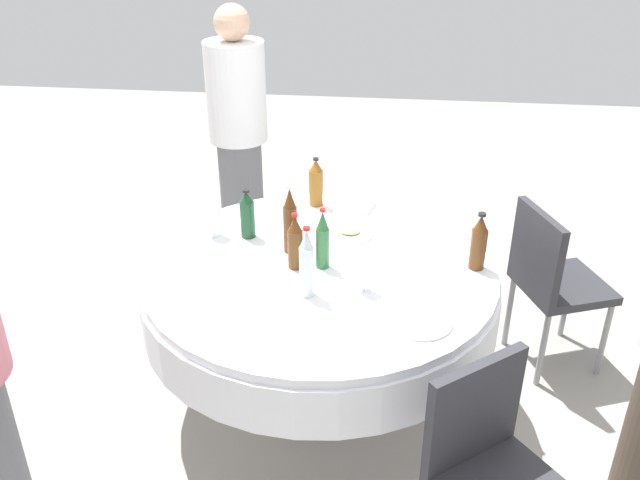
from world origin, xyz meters
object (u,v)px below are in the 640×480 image
Objects in this scene: bottle_green_near at (323,240)px; bottle_brown_west at (479,243)px; person_inner at (239,143)px; plate_rear at (420,321)px; chair_right at (490,463)px; wine_glass_west at (365,272)px; dining_table at (320,294)px; plate_south at (350,233)px; bottle_brown_right at (290,222)px; bottle_clear_far at (307,264)px; bottle_dark_green_inner at (247,215)px; bottle_amber_left at (316,183)px; wine_glass_far at (213,213)px; chair_left at (551,276)px; bottle_brown_mid at (295,243)px.

bottle_green_near is 0.67m from bottle_brown_west.
plate_rear is at bearing -83.72° from person_inner.
wine_glass_west is at bearing -93.42° from chair_right.
dining_table is 7.37× the size of plate_south.
plate_rear is 0.58m from chair_right.
bottle_brown_right is at bearing -93.74° from person_inner.
plate_rear is 0.29× the size of chair_right.
dining_table is at bearing 83.43° from bottle_clear_far.
bottle_amber_left reaches higher than bottle_dark_green_inner.
bottle_dark_green_inner is 0.47m from bottle_amber_left.
wine_glass_far is at bearing 147.53° from plate_rear.
bottle_brown_west reaches higher than chair_right.
bottle_clear_far reaches higher than bottle_amber_left.
chair_right and chair_left have the same top height.
bottle_dark_green_inner is (-0.37, 0.24, 0.26)m from dining_table.
bottle_dark_green_inner is 1.13× the size of plate_south.
bottle_brown_mid reaches higher than wine_glass_west.
bottle_green_near is at bearing 137.61° from plate_rear.
bottle_clear_far is at bearing 162.03° from plate_rear.
bottle_dark_green_inner reaches higher than plate_rear.
chair_left is (1.62, 0.18, -0.34)m from wine_glass_far.
bottle_brown_right reaches higher than chair_left.
wine_glass_west is 0.08× the size of person_inner.
bottle_brown_mid is at bearing -91.20° from bottle_amber_left.
bottle_amber_left is at bearing -100.86° from chair_right.
chair_left is at bearing 6.64° from bottle_dark_green_inner.
chair_right is at bearing -41.67° from bottle_clear_far.
bottle_dark_green_inner is 0.15× the size of person_inner.
bottle_brown_mid is 0.40m from plate_south.
bottle_dark_green_inner is at bearing 2.85° from wine_glass_far.
person_inner reaches higher than chair_left.
wine_glass_far is 1.66m from chair_left.
chair_right is 1.33m from chair_left.
plate_rear is (0.43, -0.38, 0.15)m from dining_table.
dining_table is 1.33m from person_inner.
bottle_brown_right is at bearing 143.27° from bottle_green_near.
bottle_green_near is 2.17× the size of wine_glass_west.
dining_table is 1.80× the size of chair_right.
bottle_dark_green_inner reaches higher than wine_glass_west.
plate_rear is at bearing -41.43° from dining_table.
person_inner is (-0.62, 1.15, -0.01)m from bottle_green_near.
person_inner reaches higher than bottle_amber_left.
plate_south is at bearing 157.48° from bottle_brown_west.
bottle_clear_far is at bearing -104.21° from plate_south.
bottle_brown_west is at bearing 5.40° from bottle_green_near.
chair_right is at bearing -47.08° from bottle_brown_mid.
bottle_dark_green_inner is at bearing -103.94° from chair_left.
person_inner reaches higher than wine_glass_west.
bottle_brown_mid is 0.16× the size of person_inner.
chair_left is (1.09, 0.41, -0.08)m from dining_table.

